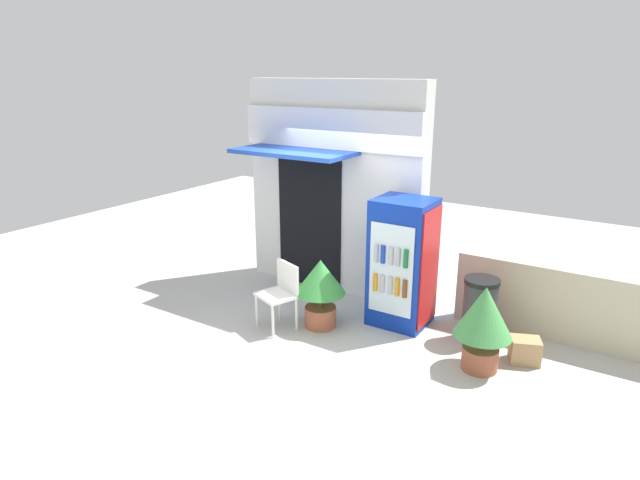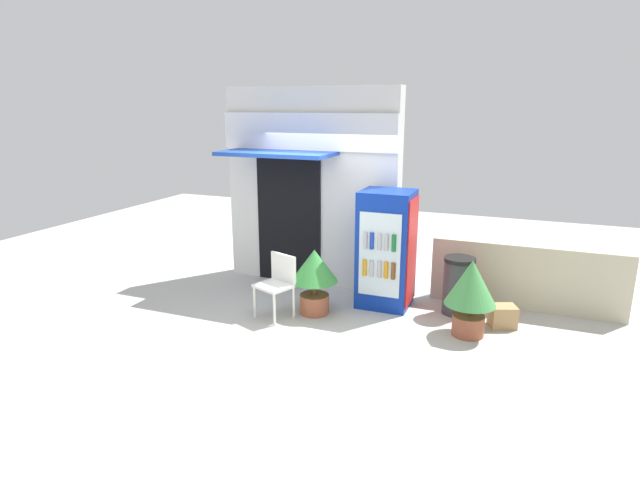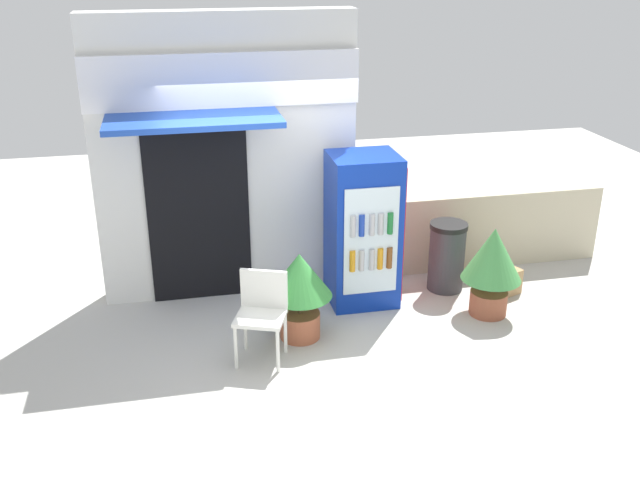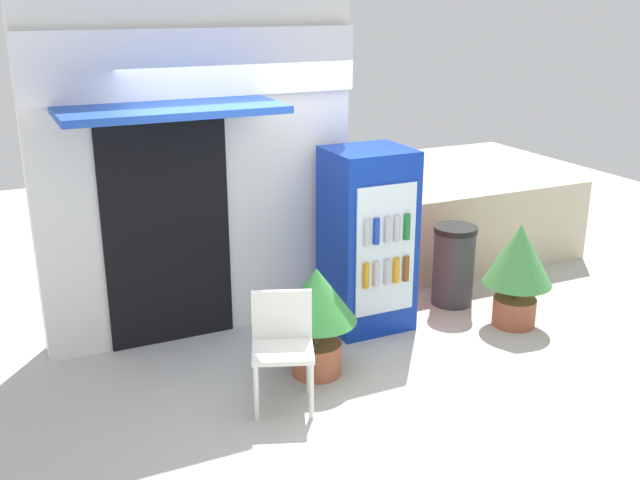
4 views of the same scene
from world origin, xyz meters
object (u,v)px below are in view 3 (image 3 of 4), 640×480
object	(u,v)px
plastic_chair	(262,308)
potted_plant_curbside	(492,262)
trash_bin	(447,256)
potted_plant_near_shop	(300,285)
cardboard_box	(504,281)
drink_cooler	(363,230)

from	to	relation	value
plastic_chair	potted_plant_curbside	world-z (taller)	potted_plant_curbside
potted_plant_curbside	trash_bin	distance (m)	0.77
plastic_chair	potted_plant_curbside	xyz separation A→B (m)	(2.59, 0.36, 0.10)
potted_plant_near_shop	potted_plant_curbside	bearing A→B (deg)	1.62
trash_bin	cardboard_box	bearing A→B (deg)	-21.79
drink_cooler	trash_bin	world-z (taller)	drink_cooler
drink_cooler	potted_plant_near_shop	distance (m)	1.14
potted_plant_near_shop	cardboard_box	bearing A→B (deg)	11.17
plastic_chair	trash_bin	world-z (taller)	plastic_chair
trash_bin	plastic_chair	bearing A→B (deg)	-155.67
potted_plant_near_shop	drink_cooler	bearing A→B (deg)	38.71
potted_plant_curbside	trash_bin	world-z (taller)	potted_plant_curbside
potted_plant_near_shop	trash_bin	world-z (taller)	potted_plant_near_shop
potted_plant_near_shop	cardboard_box	xyz separation A→B (m)	(2.56, 0.51, -0.46)
trash_bin	cardboard_box	world-z (taller)	trash_bin
plastic_chair	potted_plant_near_shop	distance (m)	0.53
potted_plant_curbside	cardboard_box	distance (m)	0.78
plastic_chair	cardboard_box	xyz separation A→B (m)	(3.00, 0.81, -0.39)
drink_cooler	plastic_chair	bearing A→B (deg)	-142.58
potted_plant_curbside	cardboard_box	bearing A→B (deg)	47.59
drink_cooler	potted_plant_curbside	size ratio (longest dim) A/B	1.70
drink_cooler	plastic_chair	world-z (taller)	drink_cooler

